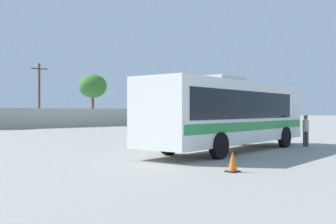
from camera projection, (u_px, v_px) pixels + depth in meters
ground_plane at (91, 140)px, 25.97m from camera, size 300.00×300.00×0.00m
coach_bus_white_green at (229, 112)px, 18.66m from camera, size 11.31×4.09×3.38m
attendant_by_bus_door at (306, 129)px, 21.19m from camera, size 0.38×0.38×1.62m
utility_pole_near at (39, 94)px, 46.15m from camera, size 1.77×0.58×7.26m
roadside_tree_right at (93, 86)px, 51.23m from camera, size 3.52×3.52×6.51m
traffic_cone_on_apron at (233, 162)px, 12.33m from camera, size 0.36×0.36×0.64m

